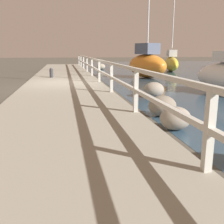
% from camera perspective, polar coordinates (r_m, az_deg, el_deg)
% --- Properties ---
extents(ground_plane, '(120.00, 120.00, 0.00)m').
position_cam_1_polar(ground_plane, '(12.53, -10.34, 5.23)').
color(ground_plane, '#4C473D').
extents(dock_walkway, '(3.53, 36.00, 0.24)m').
position_cam_1_polar(dock_walkway, '(12.52, -10.37, 5.78)').
color(dock_walkway, gray).
rests_on(dock_walkway, ground).
extents(railing, '(0.10, 32.50, 1.05)m').
position_cam_1_polar(railing, '(12.55, -2.81, 9.85)').
color(railing, beige).
rests_on(railing, dock_walkway).
extents(boulder_upstream, '(0.76, 0.68, 0.57)m').
position_cam_1_polar(boulder_upstream, '(9.81, 9.10, 4.81)').
color(boulder_upstream, gray).
rests_on(boulder_upstream, ground).
extents(boulder_water_edge, '(0.74, 0.66, 0.55)m').
position_cam_1_polar(boulder_water_edge, '(24.58, -2.36, 9.84)').
color(boulder_water_edge, gray).
rests_on(boulder_water_edge, ground).
extents(boulder_downstream, '(0.68, 0.61, 0.51)m').
position_cam_1_polar(boulder_downstream, '(5.83, 13.62, -1.34)').
color(boulder_downstream, gray).
rests_on(boulder_downstream, ground).
extents(boulder_far_strip, '(0.73, 0.66, 0.55)m').
position_cam_1_polar(boulder_far_strip, '(6.98, 10.90, 1.32)').
color(boulder_far_strip, slate).
rests_on(boulder_far_strip, ground).
extents(mooring_bollard, '(0.19, 0.19, 0.54)m').
position_cam_1_polar(mooring_bollard, '(15.04, -13.07, 8.35)').
color(mooring_bollard, '#333338').
rests_on(mooring_bollard, dock_walkway).
extents(sailboat_yellow, '(2.27, 5.35, 7.71)m').
position_cam_1_polar(sailboat_yellow, '(23.44, 12.77, 10.50)').
color(sailboat_yellow, gold).
rests_on(sailboat_yellow, water_surface).
extents(sailboat_orange, '(2.63, 3.52, 6.96)m').
position_cam_1_polar(sailboat_orange, '(17.13, 7.63, 10.36)').
color(sailboat_orange, orange).
rests_on(sailboat_orange, water_surface).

